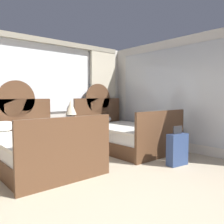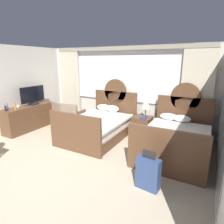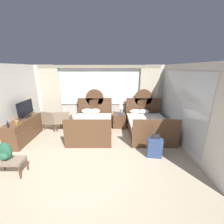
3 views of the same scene
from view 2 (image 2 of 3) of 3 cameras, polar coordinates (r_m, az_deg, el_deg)
ground_plane at (r=4.04m, az=-20.96°, el=-19.58°), size 24.00×24.00×0.00m
wall_back_window at (r=6.44m, az=3.72°, el=8.10°), size 5.82×0.22×2.70m
wall_left at (r=6.74m, az=-28.57°, el=5.75°), size 0.07×4.35×2.70m
bed_near_window at (r=5.74m, az=-3.88°, el=-4.14°), size 1.54×2.25×1.65m
bed_near_mirror at (r=5.00m, az=18.47°, el=-7.95°), size 1.54×2.25×1.65m
nightstand_between_beds at (r=5.87m, az=8.96°, el=-4.29°), size 0.54×0.57×0.61m
table_lamp_on_nightstand at (r=5.72m, az=10.14°, el=2.76°), size 0.27×0.27×0.61m
book_on_nightstand at (r=5.65m, az=9.45°, el=-1.67°), size 0.18×0.26×0.03m
dresser_minibar at (r=6.90m, az=-23.80°, el=-1.59°), size 0.53×1.66×0.81m
tv_flatscreen at (r=6.88m, az=-22.66°, el=4.66°), size 0.20×0.92×0.61m
bottle_wine_dark at (r=6.38m, az=-29.33°, el=0.94°), size 0.05×0.05×0.20m
bottle_spirit_blue at (r=6.49m, az=-28.84°, el=1.21°), size 0.05×0.05×0.20m
bottle_liquor_amber at (r=6.43m, az=-27.02°, el=1.39°), size 0.06×0.06×0.21m
cup_on_dresser at (r=6.63m, az=-26.36°, el=1.46°), size 0.11×0.08×0.08m
armchair_by_window_left at (r=6.68m, az=-11.63°, el=-0.51°), size 0.65×0.65×0.84m
armchair_by_window_centre at (r=7.02m, az=-14.83°, el=0.04°), size 0.77×0.77×0.84m
suitcase_on_floor at (r=3.60m, az=10.73°, el=-17.63°), size 0.44×0.23×0.75m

